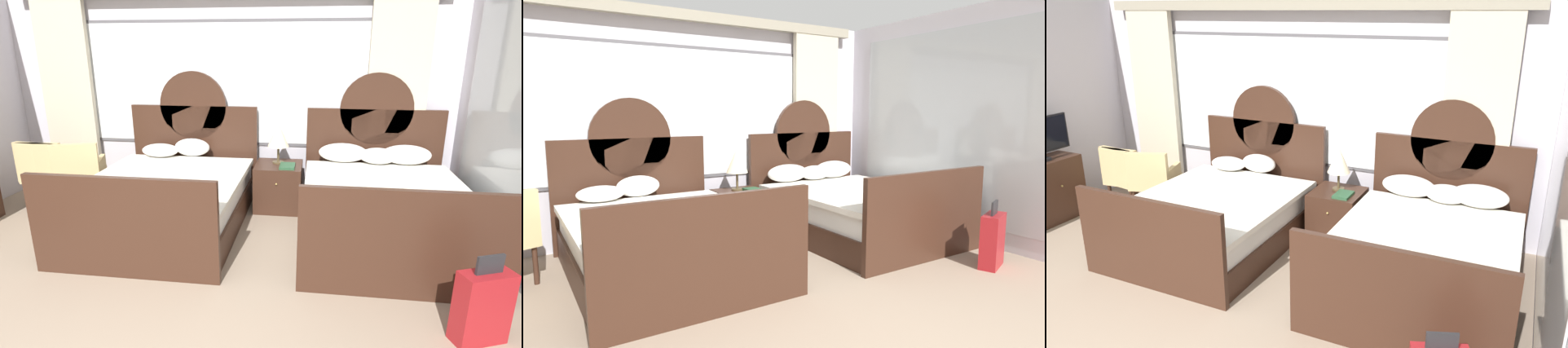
% 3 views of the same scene
% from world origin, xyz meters
% --- Properties ---
extents(wall_back_window, '(5.88, 0.22, 2.70)m').
position_xyz_m(wall_back_window, '(0.00, 3.87, 1.41)').
color(wall_back_window, silver).
rests_on(wall_back_window, ground_plane).
extents(wall_right_mirror, '(0.08, 4.47, 2.70)m').
position_xyz_m(wall_right_mirror, '(2.97, 1.66, 1.35)').
color(wall_right_mirror, silver).
rests_on(wall_right_mirror, ground_plane).
extents(bed_near_window, '(1.70, 2.25, 1.67)m').
position_xyz_m(bed_near_window, '(-0.41, 2.71, 0.34)').
color(bed_near_window, '#382116').
rests_on(bed_near_window, ground_plane).
extents(bed_near_mirror, '(1.70, 2.25, 1.67)m').
position_xyz_m(bed_near_mirror, '(1.94, 2.73, 0.35)').
color(bed_near_mirror, '#382116').
rests_on(bed_near_mirror, ground_plane).
extents(nightstand_between_beds, '(0.57, 0.60, 0.57)m').
position_xyz_m(nightstand_between_beds, '(0.77, 3.39, 0.29)').
color(nightstand_between_beds, '#382116').
rests_on(nightstand_between_beds, ground_plane).
extents(table_lamp_on_nightstand, '(0.27, 0.27, 0.51)m').
position_xyz_m(table_lamp_on_nightstand, '(0.75, 3.45, 0.93)').
color(table_lamp_on_nightstand, brown).
rests_on(table_lamp_on_nightstand, nightstand_between_beds).
extents(book_on_nightstand, '(0.18, 0.26, 0.03)m').
position_xyz_m(book_on_nightstand, '(0.88, 3.27, 0.59)').
color(book_on_nightstand, '#285133').
rests_on(book_on_nightstand, nightstand_between_beds).
extents(armchair_by_window_left, '(0.68, 0.68, 0.85)m').
position_xyz_m(armchair_by_window_left, '(-1.71, 3.08, 0.48)').
color(armchair_by_window_left, tan).
rests_on(armchair_by_window_left, ground_plane).
extents(armchair_by_window_centre, '(0.59, 0.59, 0.85)m').
position_xyz_m(armchair_by_window_centre, '(-2.14, 3.07, 0.48)').
color(armchair_by_window_centre, tan).
rests_on(armchair_by_window_centre, ground_plane).
extents(armchair_by_window_right, '(0.60, 0.60, 0.85)m').
position_xyz_m(armchair_by_window_right, '(-2.15, 3.07, 0.48)').
color(armchair_by_window_right, tan).
rests_on(armchair_by_window_right, ground_plane).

